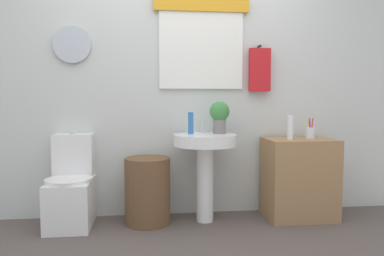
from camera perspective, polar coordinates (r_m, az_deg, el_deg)
The scene contains 10 objects.
back_wall at distance 3.49m, azimuth -1.95°, elevation 8.15°, with size 4.40×0.18×2.60m.
toilet at distance 3.37m, azimuth -18.16°, elevation -9.20°, with size 0.38×0.51×0.80m.
laundry_hamper at distance 3.27m, azimuth -6.90°, elevation -9.60°, with size 0.39×0.39×0.58m, color brown.
pedestal_sink at distance 3.25m, azimuth 2.02°, elevation -4.10°, with size 0.56×0.56×0.78m.
faucet at distance 3.34m, azimuth 1.71°, elevation 0.07°, with size 0.03×0.03×0.10m, color silver.
wooden_cabinet at distance 3.53m, azimuth 16.19°, elevation -7.46°, with size 0.61×0.44×0.73m, color #9E754C.
soap_bottle at distance 3.25m, azimuth -0.19°, elevation 0.76°, with size 0.05×0.05×0.19m, color #2D6BB7.
potted_plant at distance 3.30m, azimuth 4.27°, elevation 2.04°, with size 0.18×0.18×0.29m.
lotion_bottle at distance 3.39m, azimuth 14.97°, elevation 0.09°, with size 0.05×0.05×0.21m, color white.
toothbrush_cup at distance 3.53m, azimuth 17.80°, elevation -0.65°, with size 0.08×0.08×0.19m.
Camera 1 is at (-0.30, -2.33, 1.08)m, focal length 34.51 mm.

